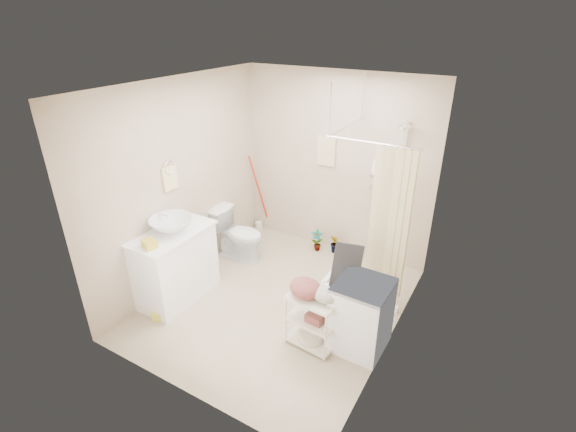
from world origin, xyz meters
name	(u,v)px	position (x,y,z in m)	size (l,w,h in m)	color
floor	(278,302)	(0.00, 0.00, 0.00)	(3.20, 3.20, 0.00)	tan
ceiling	(275,86)	(0.00, 0.00, 2.60)	(2.80, 3.20, 0.04)	silver
wall_back	(336,166)	(0.00, 1.60, 1.30)	(2.80, 0.04, 2.60)	#BEAB93
wall_front	(173,279)	(0.00, -1.60, 1.30)	(2.80, 0.04, 2.60)	#BEAB93
wall_left	(182,184)	(-1.40, 0.00, 1.30)	(0.04, 3.20, 2.60)	#BEAB93
wall_right	(401,238)	(1.40, 0.00, 1.30)	(0.04, 3.20, 2.60)	#BEAB93
vanity	(175,265)	(-1.16, -0.51, 0.46)	(0.58, 1.04, 0.91)	white
sink	(172,225)	(-1.14, -0.49, 1.00)	(0.51, 0.51, 0.18)	silver
counter_basket	(149,244)	(-1.10, -0.89, 0.96)	(0.16, 0.13, 0.09)	gold
floor_basket	(161,312)	(-1.02, -0.94, 0.08)	(0.29, 0.22, 0.16)	#E2D94A
toilet	(239,234)	(-1.04, 0.64, 0.38)	(0.42, 0.74, 0.75)	silver
mop	(258,193)	(-1.29, 1.52, 0.64)	(0.12, 0.12, 1.28)	red
potted_plant_a	(317,241)	(-0.14, 1.37, 0.17)	(0.18, 0.12, 0.34)	brown
potted_plant_b	(335,244)	(0.12, 1.45, 0.15)	(0.17, 0.14, 0.30)	#975D38
hanging_towel	(326,151)	(-0.15, 1.58, 1.50)	(0.28, 0.03, 0.42)	beige
towel_ring	(170,176)	(-1.38, -0.20, 1.47)	(0.04, 0.22, 0.34)	#FBE995
tp_holder	(192,224)	(-1.36, 0.05, 0.72)	(0.08, 0.12, 0.14)	white
shower	(379,209)	(0.85, 1.05, 1.05)	(1.10, 1.10, 2.10)	white
shampoo_bottle_a	(376,165)	(0.60, 1.52, 1.44)	(0.09, 0.09, 0.24)	white
shampoo_bottle_b	(388,169)	(0.76, 1.53, 1.41)	(0.08, 0.08, 0.18)	#4558AC
washing_machine	(361,315)	(1.14, -0.18, 0.40)	(0.54, 0.56, 0.79)	white
laundry_rack	(312,317)	(0.69, -0.43, 0.36)	(0.53, 0.31, 0.72)	beige
ironing_board	(342,290)	(0.86, -0.06, 0.54)	(0.30, 0.09, 1.08)	black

